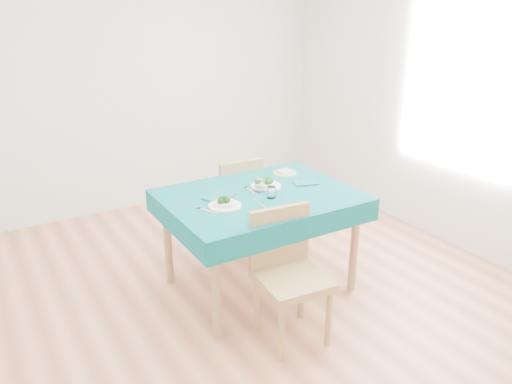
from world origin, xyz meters
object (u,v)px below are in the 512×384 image
table (260,242)px  bowl_far (266,182)px  bowl_near (225,202)px  side_plate (285,173)px  chair_far (233,197)px  chair_near (293,267)px

table → bowl_far: size_ratio=5.92×
bowl_near → side_plate: bearing=26.9°
bowl_near → chair_far: bearing=58.4°
bowl_near → table: bearing=13.6°
bowl_near → chair_near: bearing=-73.4°
chair_near → bowl_near: 0.66m
bowl_near → side_plate: 0.83m
bowl_near → bowl_far: same height
chair_far → table: bearing=81.1°
chair_far → chair_near: bearing=80.5°
chair_far → bowl_near: 0.95m
chair_near → side_plate: (0.57, 0.95, 0.24)m
chair_near → bowl_far: bearing=75.5°
table → chair_far: (0.15, 0.68, 0.11)m
chair_near → bowl_near: chair_near is taller
table → chair_near: size_ratio=1.30×
chair_near → chair_far: bearing=82.8°
chair_near → side_plate: 1.13m
chair_far → bowl_far: size_ratio=4.24×
chair_near → bowl_near: size_ratio=4.59×
chair_near → bowl_near: bearing=112.0°
side_plate → bowl_near: bearing=-153.1°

